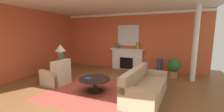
% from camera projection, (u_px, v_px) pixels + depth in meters
% --- Properties ---
extents(ground_plane, '(9.32, 9.32, 0.00)m').
position_uv_depth(ground_plane, '(98.00, 90.00, 4.83)').
color(ground_plane, brown).
extents(wall_fireplace, '(7.77, 0.12, 2.97)m').
position_uv_depth(wall_fireplace, '(127.00, 41.00, 7.63)').
color(wall_fireplace, '#C65633').
rests_on(wall_fireplace, ground_plane).
extents(wall_window, '(0.12, 7.12, 2.97)m').
position_uv_depth(wall_window, '(28.00, 43.00, 6.25)').
color(wall_window, '#C65633').
rests_on(wall_window, ground_plane).
extents(crown_moulding, '(7.77, 0.08, 0.12)m').
position_uv_depth(crown_moulding, '(127.00, 14.00, 7.34)').
color(crown_moulding, white).
extents(area_rug, '(3.01, 2.67, 0.01)m').
position_uv_depth(area_rug, '(95.00, 91.00, 4.69)').
color(area_rug, '#993D33').
rests_on(area_rug, ground_plane).
extents(fireplace, '(1.80, 0.35, 1.11)m').
position_uv_depth(fireplace, '(127.00, 59.00, 7.56)').
color(fireplace, white).
rests_on(fireplace, ground_plane).
extents(mantel_mirror, '(1.13, 0.04, 1.07)m').
position_uv_depth(mantel_mirror, '(128.00, 35.00, 7.47)').
color(mantel_mirror, silver).
extents(sofa, '(1.09, 2.18, 0.85)m').
position_uv_depth(sofa, '(145.00, 88.00, 4.21)').
color(sofa, tan).
rests_on(sofa, ground_plane).
extents(armchair_near_window, '(0.88, 0.88, 0.95)m').
position_uv_depth(armchair_near_window, '(57.00, 76.00, 5.30)').
color(armchair_near_window, '#C1B293').
rests_on(armchair_near_window, ground_plane).
extents(coffee_table, '(1.00, 1.00, 0.45)m').
position_uv_depth(coffee_table, '(95.00, 82.00, 4.64)').
color(coffee_table, black).
rests_on(coffee_table, ground_plane).
extents(side_table, '(0.56, 0.56, 0.70)m').
position_uv_depth(side_table, '(62.00, 69.00, 6.13)').
color(side_table, black).
rests_on(side_table, ground_plane).
extents(table_lamp, '(0.44, 0.44, 0.75)m').
position_uv_depth(table_lamp, '(60.00, 50.00, 6.00)').
color(table_lamp, beige).
rests_on(table_lamp, side_table).
extents(vase_mantel_left, '(0.18, 0.18, 0.29)m').
position_uv_depth(vase_mantel_left, '(117.00, 46.00, 7.61)').
color(vase_mantel_left, '#33703D').
rests_on(vase_mantel_left, fireplace).
extents(vase_tall_corner, '(0.26, 0.26, 0.72)m').
position_uv_depth(vase_tall_corner, '(160.00, 67.00, 6.68)').
color(vase_tall_corner, navy).
rests_on(vase_tall_corner, ground_plane).
extents(vase_mantel_right, '(0.17, 0.17, 0.35)m').
position_uv_depth(vase_mantel_right, '(137.00, 46.00, 7.19)').
color(vase_mantel_right, '#B7892D').
rests_on(vase_mantel_right, fireplace).
extents(vase_on_side_table, '(0.17, 0.17, 0.37)m').
position_uv_depth(vase_on_side_table, '(62.00, 58.00, 5.88)').
color(vase_on_side_table, '#33703D').
rests_on(vase_on_side_table, side_table).
extents(book_red_cover, '(0.25, 0.23, 0.04)m').
position_uv_depth(book_red_cover, '(88.00, 79.00, 4.54)').
color(book_red_cover, navy).
rests_on(book_red_cover, coffee_table).
extents(potted_plant, '(0.56, 0.56, 0.83)m').
position_uv_depth(potted_plant, '(174.00, 67.00, 6.07)').
color(potted_plant, '#A8754C').
rests_on(potted_plant, ground_plane).
extents(column_white, '(0.20, 0.20, 2.97)m').
position_uv_depth(column_white, '(195.00, 44.00, 5.56)').
color(column_white, white).
rests_on(column_white, ground_plane).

